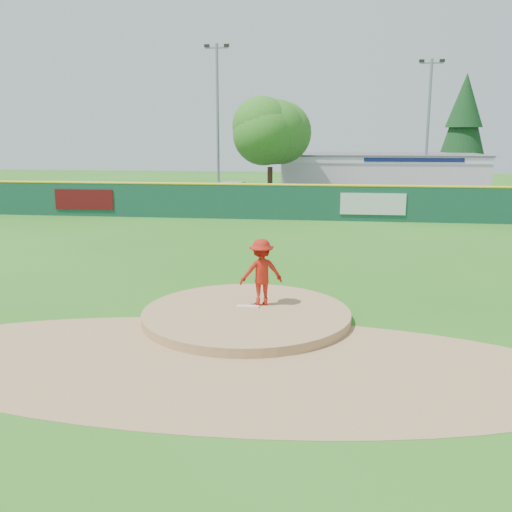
# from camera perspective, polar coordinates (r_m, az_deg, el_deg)

# --- Properties ---
(ground) EXTENTS (120.00, 120.00, 0.00)m
(ground) POSITION_cam_1_polar(r_m,az_deg,el_deg) (15.21, -0.97, -6.37)
(ground) COLOR #286B19
(ground) RESTS_ON ground
(pitchers_mound) EXTENTS (5.50, 5.50, 0.50)m
(pitchers_mound) POSITION_cam_1_polar(r_m,az_deg,el_deg) (15.21, -0.97, -6.37)
(pitchers_mound) COLOR #9E774C
(pitchers_mound) RESTS_ON ground
(pitching_rubber) EXTENTS (0.60, 0.15, 0.04)m
(pitching_rubber) POSITION_cam_1_polar(r_m,az_deg,el_deg) (15.41, -0.81, -5.07)
(pitching_rubber) COLOR white
(pitching_rubber) RESTS_ON pitchers_mound
(infield_dirt_arc) EXTENTS (15.40, 15.40, 0.01)m
(infield_dirt_arc) POSITION_cam_1_polar(r_m,az_deg,el_deg) (12.44, -3.00, -10.69)
(infield_dirt_arc) COLOR #9E774C
(infield_dirt_arc) RESTS_ON ground
(parking_lot) EXTENTS (44.00, 16.00, 0.02)m
(parking_lot) POSITION_cam_1_polar(r_m,az_deg,el_deg) (41.61, 4.43, 5.44)
(parking_lot) COLOR #38383A
(parking_lot) RESTS_ON ground
(pitcher) EXTENTS (1.33, 1.03, 1.82)m
(pitcher) POSITION_cam_1_polar(r_m,az_deg,el_deg) (15.42, 0.54, -1.63)
(pitcher) COLOR #A61A0E
(pitcher) RESTS_ON pitchers_mound
(van) EXTENTS (5.53, 2.60, 1.53)m
(van) POSITION_cam_1_polar(r_m,az_deg,el_deg) (40.87, -1.69, 6.45)
(van) COLOR silver
(van) RESTS_ON parking_lot
(pool_building_grp) EXTENTS (15.20, 8.20, 3.31)m
(pool_building_grp) POSITION_cam_1_polar(r_m,az_deg,el_deg) (46.54, 12.27, 7.96)
(pool_building_grp) COLOR silver
(pool_building_grp) RESTS_ON ground
(fence_banners) EXTENTS (20.49, 0.04, 1.20)m
(fence_banners) POSITION_cam_1_polar(r_m,az_deg,el_deg) (32.98, -3.25, 5.44)
(fence_banners) COLOR #560C0F
(fence_banners) RESTS_ON ground
(playground_slide) EXTENTS (1.02, 2.87, 1.58)m
(playground_slide) POSITION_cam_1_polar(r_m,az_deg,el_deg) (41.12, -19.75, 5.80)
(playground_slide) COLOR blue
(playground_slide) RESTS_ON ground
(outfield_fence) EXTENTS (40.00, 0.14, 2.07)m
(outfield_fence) POSITION_cam_1_polar(r_m,az_deg,el_deg) (32.56, 3.63, 5.51)
(outfield_fence) COLOR #144232
(outfield_fence) RESTS_ON ground
(deciduous_tree) EXTENTS (5.60, 5.60, 7.36)m
(deciduous_tree) POSITION_cam_1_polar(r_m,az_deg,el_deg) (39.49, 1.43, 11.73)
(deciduous_tree) COLOR #382314
(deciduous_tree) RESTS_ON ground
(conifer_tree) EXTENTS (4.40, 4.40, 9.50)m
(conifer_tree) POSITION_cam_1_polar(r_m,az_deg,el_deg) (51.45, 20.06, 12.21)
(conifer_tree) COLOR #382314
(conifer_tree) RESTS_ON ground
(light_pole_left) EXTENTS (1.75, 0.25, 11.00)m
(light_pole_left) POSITION_cam_1_polar(r_m,az_deg,el_deg) (42.08, -3.85, 13.77)
(light_pole_left) COLOR gray
(light_pole_left) RESTS_ON ground
(light_pole_right) EXTENTS (1.75, 0.25, 10.00)m
(light_pole_right) POSITION_cam_1_polar(r_m,az_deg,el_deg) (43.83, 16.83, 12.56)
(light_pole_right) COLOR gray
(light_pole_right) RESTS_ON ground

